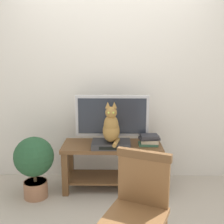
# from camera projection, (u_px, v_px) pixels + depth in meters

# --- Properties ---
(ground_plane) EXTENTS (12.00, 12.00, 0.00)m
(ground_plane) POSITION_uv_depth(u_px,v_px,m) (110.00, 214.00, 2.82)
(ground_plane) COLOR #ADA393
(back_wall) EXTENTS (7.00, 0.12, 2.80)m
(back_wall) POSITION_uv_depth(u_px,v_px,m) (111.00, 69.00, 3.50)
(back_wall) COLOR silver
(back_wall) RESTS_ON ground
(tv_stand) EXTENTS (1.15, 0.47, 0.55)m
(tv_stand) POSITION_uv_depth(u_px,v_px,m) (112.00, 158.00, 3.31)
(tv_stand) COLOR brown
(tv_stand) RESTS_ON ground
(tv) EXTENTS (0.85, 0.20, 0.57)m
(tv) POSITION_uv_depth(u_px,v_px,m) (112.00, 118.00, 3.27)
(tv) COLOR #B7B7BC
(tv) RESTS_ON tv_stand
(media_box) EXTENTS (0.43, 0.29, 0.07)m
(media_box) POSITION_uv_depth(u_px,v_px,m) (111.00, 144.00, 3.17)
(media_box) COLOR #2D2D30
(media_box) RESTS_ON tv_stand
(cat) EXTENTS (0.19, 0.36, 0.46)m
(cat) POSITION_uv_depth(u_px,v_px,m) (111.00, 127.00, 3.11)
(cat) COLOR olive
(cat) RESTS_ON media_box
(wooden_chair) EXTENTS (0.53, 0.53, 0.91)m
(wooden_chair) POSITION_uv_depth(u_px,v_px,m) (138.00, 206.00, 1.97)
(wooden_chair) COLOR brown
(wooden_chair) RESTS_ON ground
(book_stack) EXTENTS (0.25, 0.18, 0.13)m
(book_stack) POSITION_uv_depth(u_px,v_px,m) (149.00, 140.00, 3.22)
(book_stack) COLOR #38664C
(book_stack) RESTS_ON tv_stand
(potted_plant) EXTENTS (0.44, 0.44, 0.70)m
(potted_plant) POSITION_uv_depth(u_px,v_px,m) (34.00, 161.00, 3.08)
(potted_plant) COLOR #9E6B4C
(potted_plant) RESTS_ON ground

